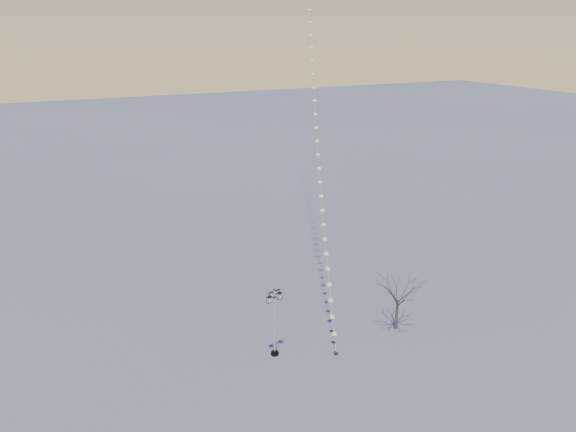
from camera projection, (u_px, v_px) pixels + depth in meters
ground at (324, 354)px, 35.30m from camera, size 300.00×300.00×0.00m
street_lamp at (274, 319)px, 34.33m from camera, size 1.21×0.62×4.84m
bare_tree at (398, 292)px, 37.33m from camera, size 2.50×2.50×4.15m
kite_train at (316, 75)px, 48.62m from camera, size 16.80×37.13×32.84m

